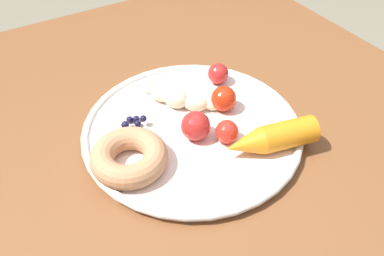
{
  "coord_description": "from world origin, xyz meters",
  "views": [
    {
      "loc": [
        0.33,
        -0.21,
        1.16
      ],
      "look_at": [
        -0.05,
        0.02,
        0.75
      ],
      "focal_mm": 37.35,
      "sensor_mm": 36.0,
      "label": 1
    }
  ],
  "objects_px": {
    "carrot_orange": "(271,138)",
    "tomato_near": "(227,132)",
    "banana": "(178,98)",
    "donut": "(129,157)",
    "tomato_extra": "(224,99)",
    "dining_table": "(197,198)",
    "tomato_mid": "(196,126)",
    "tomato_far": "(218,74)",
    "plate": "(192,129)",
    "blueberry_pile": "(130,126)"
  },
  "relations": [
    {
      "from": "carrot_orange",
      "to": "tomato_mid",
      "type": "xyz_separation_m",
      "value": [
        -0.08,
        -0.08,
        0.0
      ]
    },
    {
      "from": "dining_table",
      "to": "carrot_orange",
      "type": "bearing_deg",
      "value": 66.93
    },
    {
      "from": "carrot_orange",
      "to": "tomato_near",
      "type": "distance_m",
      "value": 0.06
    },
    {
      "from": "tomato_near",
      "to": "carrot_orange",
      "type": "bearing_deg",
      "value": 43.43
    },
    {
      "from": "tomato_far",
      "to": "dining_table",
      "type": "bearing_deg",
      "value": -42.68
    },
    {
      "from": "tomato_extra",
      "to": "banana",
      "type": "bearing_deg",
      "value": -130.57
    },
    {
      "from": "carrot_orange",
      "to": "donut",
      "type": "height_order",
      "value": "carrot_orange"
    },
    {
      "from": "plate",
      "to": "tomato_mid",
      "type": "height_order",
      "value": "tomato_mid"
    },
    {
      "from": "blueberry_pile",
      "to": "banana",
      "type": "bearing_deg",
      "value": 100.49
    },
    {
      "from": "tomato_extra",
      "to": "donut",
      "type": "bearing_deg",
      "value": -79.0
    },
    {
      "from": "banana",
      "to": "donut",
      "type": "distance_m",
      "value": 0.15
    },
    {
      "from": "banana",
      "to": "donut",
      "type": "height_order",
      "value": "donut"
    },
    {
      "from": "dining_table",
      "to": "blueberry_pile",
      "type": "bearing_deg",
      "value": -148.89
    },
    {
      "from": "plate",
      "to": "donut",
      "type": "distance_m",
      "value": 0.12
    },
    {
      "from": "dining_table",
      "to": "tomato_mid",
      "type": "xyz_separation_m",
      "value": [
        -0.03,
        0.02,
        0.12
      ]
    },
    {
      "from": "tomato_extra",
      "to": "plate",
      "type": "bearing_deg",
      "value": -78.21
    },
    {
      "from": "banana",
      "to": "tomato_extra",
      "type": "bearing_deg",
      "value": 49.43
    },
    {
      "from": "tomato_near",
      "to": "tomato_far",
      "type": "bearing_deg",
      "value": 151.25
    },
    {
      "from": "dining_table",
      "to": "tomato_extra",
      "type": "relative_size",
      "value": 26.05
    },
    {
      "from": "plate",
      "to": "tomato_mid",
      "type": "xyz_separation_m",
      "value": [
        0.02,
        -0.01,
        0.02
      ]
    },
    {
      "from": "plate",
      "to": "carrot_orange",
      "type": "relative_size",
      "value": 2.37
    },
    {
      "from": "tomato_mid",
      "to": "tomato_far",
      "type": "bearing_deg",
      "value": 132.91
    },
    {
      "from": "tomato_near",
      "to": "tomato_extra",
      "type": "bearing_deg",
      "value": 149.51
    },
    {
      "from": "plate",
      "to": "blueberry_pile",
      "type": "relative_size",
      "value": 6.07
    },
    {
      "from": "blueberry_pile",
      "to": "dining_table",
      "type": "bearing_deg",
      "value": 31.11
    },
    {
      "from": "donut",
      "to": "plate",
      "type": "bearing_deg",
      "value": 100.53
    },
    {
      "from": "blueberry_pile",
      "to": "tomato_extra",
      "type": "xyz_separation_m",
      "value": [
        0.03,
        0.15,
        0.01
      ]
    },
    {
      "from": "donut",
      "to": "tomato_far",
      "type": "height_order",
      "value": "tomato_far"
    },
    {
      "from": "blueberry_pile",
      "to": "tomato_far",
      "type": "relative_size",
      "value": 1.54
    },
    {
      "from": "carrot_orange",
      "to": "tomato_far",
      "type": "height_order",
      "value": "carrot_orange"
    },
    {
      "from": "tomato_extra",
      "to": "dining_table",
      "type": "bearing_deg",
      "value": -52.68
    },
    {
      "from": "dining_table",
      "to": "tomato_near",
      "type": "xyz_separation_m",
      "value": [
        -0.01,
        0.05,
        0.12
      ]
    },
    {
      "from": "dining_table",
      "to": "tomato_mid",
      "type": "distance_m",
      "value": 0.13
    },
    {
      "from": "tomato_mid",
      "to": "plate",
      "type": "bearing_deg",
      "value": 164.46
    },
    {
      "from": "donut",
      "to": "blueberry_pile",
      "type": "height_order",
      "value": "donut"
    },
    {
      "from": "dining_table",
      "to": "tomato_far",
      "type": "xyz_separation_m",
      "value": [
        -0.13,
        0.12,
        0.12
      ]
    },
    {
      "from": "blueberry_pile",
      "to": "donut",
      "type": "bearing_deg",
      "value": -24.75
    },
    {
      "from": "tomato_mid",
      "to": "tomato_far",
      "type": "height_order",
      "value": "tomato_mid"
    },
    {
      "from": "carrot_orange",
      "to": "tomato_near",
      "type": "relative_size",
      "value": 4.03
    },
    {
      "from": "dining_table",
      "to": "plate",
      "type": "xyz_separation_m",
      "value": [
        -0.05,
        0.02,
        0.09
      ]
    },
    {
      "from": "banana",
      "to": "donut",
      "type": "xyz_separation_m",
      "value": [
        0.08,
        -0.12,
        0.0
      ]
    },
    {
      "from": "tomato_mid",
      "to": "tomato_far",
      "type": "xyz_separation_m",
      "value": [
        -0.1,
        0.1,
        -0.0
      ]
    },
    {
      "from": "tomato_mid",
      "to": "banana",
      "type": "bearing_deg",
      "value": 169.06
    },
    {
      "from": "carrot_orange",
      "to": "blueberry_pile",
      "type": "bearing_deg",
      "value": -131.98
    },
    {
      "from": "dining_table",
      "to": "carrot_orange",
      "type": "height_order",
      "value": "carrot_orange"
    },
    {
      "from": "dining_table",
      "to": "banana",
      "type": "height_order",
      "value": "banana"
    },
    {
      "from": "dining_table",
      "to": "tomato_extra",
      "type": "bearing_deg",
      "value": 127.32
    },
    {
      "from": "banana",
      "to": "tomato_extra",
      "type": "relative_size",
      "value": 3.34
    },
    {
      "from": "carrot_orange",
      "to": "tomato_extra",
      "type": "distance_m",
      "value": 0.11
    },
    {
      "from": "dining_table",
      "to": "blueberry_pile",
      "type": "distance_m",
      "value": 0.16
    }
  ]
}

